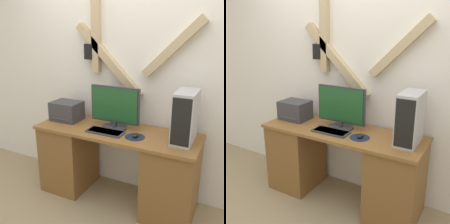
{
  "view_description": "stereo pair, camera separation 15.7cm",
  "coord_description": "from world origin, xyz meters",
  "views": [
    {
      "loc": [
        1.06,
        -1.9,
        1.72
      ],
      "look_at": [
        -0.04,
        0.28,
        0.96
      ],
      "focal_mm": 42.0,
      "sensor_mm": 36.0,
      "label": 1
    },
    {
      "loc": [
        1.2,
        -1.82,
        1.72
      ],
      "look_at": [
        -0.04,
        0.28,
        0.96
      ],
      "focal_mm": 42.0,
      "sensor_mm": 36.0,
      "label": 2
    }
  ],
  "objects": [
    {
      "name": "ground_plane",
      "position": [
        0.0,
        0.0,
        0.0
      ],
      "size": [
        12.0,
        12.0,
        0.0
      ],
      "primitive_type": "plane",
      "color": "#9E8966"
    },
    {
      "name": "wall_back",
      "position": [
        0.01,
        0.62,
        1.36
      ],
      "size": [
        6.4,
        0.16,
        2.85
      ],
      "color": "white",
      "rests_on": "ground_plane"
    },
    {
      "name": "desk",
      "position": [
        0.0,
        0.28,
        0.4
      ],
      "size": [
        1.64,
        0.56,
        0.78
      ],
      "color": "brown",
      "rests_on": "ground_plane"
    },
    {
      "name": "monitor",
      "position": [
        -0.04,
        0.34,
        0.99
      ],
      "size": [
        0.52,
        0.26,
        0.43
      ],
      "color": "#333338",
      "rests_on": "desk"
    },
    {
      "name": "keyboard",
      "position": [
        -0.06,
        0.18,
        0.79
      ],
      "size": [
        0.36,
        0.17,
        0.02
      ],
      "color": "#3D3D42",
      "rests_on": "desk"
    },
    {
      "name": "mousepad",
      "position": [
        0.24,
        0.21,
        0.78
      ],
      "size": [
        0.19,
        0.19,
        0.0
      ],
      "color": "#19233D",
      "rests_on": "desk"
    },
    {
      "name": "mouse",
      "position": [
        0.25,
        0.2,
        0.8
      ],
      "size": [
        0.05,
        0.09,
        0.04
      ],
      "color": "black",
      "rests_on": "mousepad"
    },
    {
      "name": "computer_tower",
      "position": [
        0.66,
        0.32,
        1.0
      ],
      "size": [
        0.18,
        0.35,
        0.46
      ],
      "color": "#B2B2B7",
      "rests_on": "desk"
    },
    {
      "name": "printer",
      "position": [
        -0.63,
        0.33,
        0.88
      ],
      "size": [
        0.31,
        0.25,
        0.2
      ],
      "color": "#38383D",
      "rests_on": "desk"
    }
  ]
}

